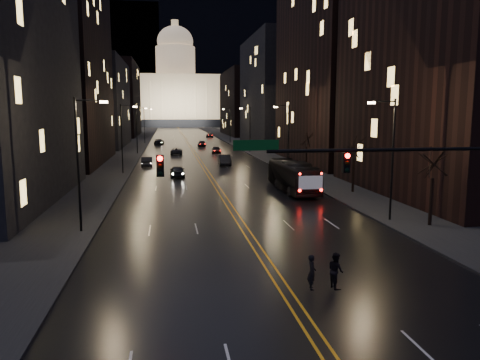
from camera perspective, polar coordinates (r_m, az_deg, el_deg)
name	(u,v)px	position (r m, az deg, el deg)	size (l,w,h in m)	color
ground	(275,276)	(23.75, 4.31, -11.57)	(900.00, 900.00, 0.00)	black
road	(184,137)	(152.04, -6.83, 5.23)	(20.00, 320.00, 0.02)	black
sidewalk_left	(140,137)	(152.21, -12.13, 5.13)	(8.00, 320.00, 0.16)	black
sidewalk_right	(227,136)	(153.15, -1.57, 5.33)	(8.00, 320.00, 0.16)	black
center_line	(184,137)	(152.04, -6.83, 5.23)	(0.62, 320.00, 0.01)	orange
building_left_mid	(61,72)	(77.62, -21.02, 12.17)	(12.00, 30.00, 28.00)	black
building_left_far	(98,103)	(114.86, -16.91, 8.93)	(12.00, 34.00, 20.00)	black
building_left_dist	(119,100)	(162.57, -14.55, 9.45)	(12.00, 40.00, 24.00)	black
building_right_near	(446,70)	(49.39, 23.78, 12.20)	(12.00, 26.00, 24.00)	black
building_right_tall	(336,41)	(77.12, 11.61, 16.31)	(12.00, 30.00, 38.00)	black
building_right_mid	(275,91)	(116.80, 4.26, 10.72)	(12.00, 34.00, 26.00)	black
building_right_dist	(244,103)	(163.86, 0.43, 9.35)	(12.00, 40.00, 22.00)	black
mountain_ridge	(220,43)	(408.26, -2.41, 16.33)	(520.00, 60.00, 130.00)	black
capitol	(176,96)	(271.94, -7.79, 10.16)	(90.00, 50.00, 58.50)	black
traffic_signal	(392,172)	(24.55, 18.00, 0.97)	(17.29, 0.45, 7.00)	black
streetlamp_right_near	(390,153)	(35.64, 17.86, 3.12)	(2.13, 0.25, 9.00)	black
streetlamp_left_near	(81,158)	(32.39, -18.86, 2.59)	(2.13, 0.25, 9.00)	black
streetlamp_right_mid	(287,134)	(63.83, 5.74, 5.60)	(2.13, 0.25, 9.00)	black
streetlamp_left_mid	(123,135)	(62.08, -14.07, 5.32)	(2.13, 0.25, 9.00)	black
streetlamp_right_far	(249,127)	(93.16, 1.11, 6.49)	(2.13, 0.25, 9.00)	black
streetlamp_left_far	(138,127)	(91.97, -12.37, 6.27)	(2.13, 0.25, 9.00)	black
streetlamp_right_dist	(229,123)	(122.81, -1.30, 6.93)	(2.13, 0.25, 9.00)	black
streetlamp_left_dist	(145,124)	(121.91, -11.50, 6.76)	(2.13, 0.25, 9.00)	black
tree_right_near	(433,163)	(35.00, 22.49, 1.88)	(2.40, 2.40, 6.65)	black
tree_right_mid	(354,148)	(47.48, 13.74, 3.81)	(2.40, 2.40, 6.65)	black
tree_right_far	(307,139)	(62.53, 8.14, 4.99)	(2.40, 2.40, 6.65)	black
bus	(293,176)	(47.96, 6.47, 0.45)	(2.59, 11.08, 3.09)	black
oncoming_car_a	(177,171)	(58.53, -7.64, 1.06)	(1.76, 4.38, 1.49)	black
oncoming_car_b	(147,162)	(70.49, -11.26, 2.20)	(1.58, 4.54, 1.49)	black
oncoming_car_c	(177,151)	(90.07, -7.75, 3.52)	(2.15, 4.67, 1.30)	black
oncoming_car_d	(159,142)	(117.13, -9.86, 4.61)	(2.05, 5.04, 1.46)	black
receding_car_a	(224,160)	(70.89, -1.91, 2.44)	(1.72, 4.93, 1.63)	black
receding_car_b	(216,150)	(90.95, -2.92, 3.68)	(1.72, 4.28, 1.46)	black
receding_car_c	(202,144)	(109.69, -4.67, 4.41)	(1.80, 4.42, 1.28)	black
receding_car_d	(210,135)	(148.58, -3.70, 5.45)	(2.18, 4.72, 1.31)	black
pedestrian_a	(312,272)	(21.97, 8.75, -11.06)	(0.59, 0.39, 1.63)	black
pedestrian_b	(336,270)	(22.32, 11.60, -10.74)	(0.82, 0.45, 1.69)	black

